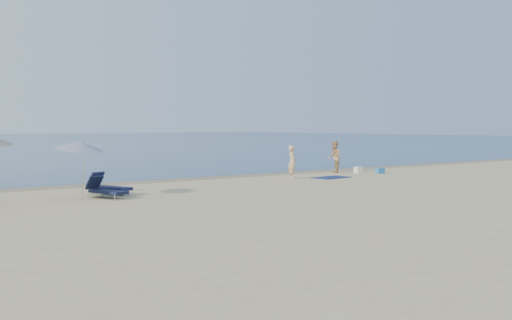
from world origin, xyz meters
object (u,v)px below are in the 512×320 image
(person_left, at_px, (292,162))
(blue_cooler, at_px, (380,171))
(person_right, at_px, (334,157))
(umbrella_near, at_px, (80,145))

(person_left, bearing_deg, blue_cooler, -66.27)
(person_left, relative_size, person_right, 0.94)
(blue_cooler, bearing_deg, umbrella_near, -167.93)
(person_left, height_order, blue_cooler, person_left)
(blue_cooler, xyz_separation_m, umbrella_near, (-17.02, -1.50, 1.69))
(person_left, distance_m, umbrella_near, 11.26)
(umbrella_near, bearing_deg, blue_cooler, -10.54)
(person_left, height_order, person_right, person_right)
(person_right, height_order, blue_cooler, person_right)
(person_left, bearing_deg, umbrella_near, 124.50)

